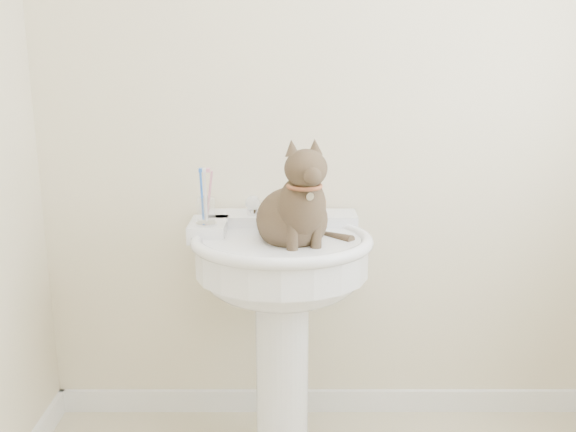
{
  "coord_description": "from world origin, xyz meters",
  "views": [
    {
      "loc": [
        -0.19,
        -1.21,
        1.39
      ],
      "look_at": [
        -0.19,
        0.79,
        0.88
      ],
      "focal_mm": 40.0,
      "sensor_mm": 36.0,
      "label": 1
    }
  ],
  "objects": [
    {
      "name": "wall_back",
      "position": [
        0.0,
        1.1,
        1.25
      ],
      "size": [
        2.2,
        0.0,
        2.5
      ],
      "primitive_type": null,
      "color": "beige",
      "rests_on": "ground"
    },
    {
      "name": "baseboard_back",
      "position": [
        0.0,
        1.09,
        0.04
      ],
      "size": [
        2.2,
        0.02,
        0.09
      ],
      "primitive_type": "cube",
      "color": "white",
      "rests_on": "floor"
    },
    {
      "name": "pedestal_sink",
      "position": [
        -0.21,
        0.81,
        0.66
      ],
      "size": [
        0.61,
        0.6,
        0.84
      ],
      "color": "white",
      "rests_on": "floor"
    },
    {
      "name": "faucet",
      "position": [
        -0.21,
        0.96,
        0.88
      ],
      "size": [
        0.28,
        0.12,
        0.14
      ],
      "color": "silver",
      "rests_on": "pedestal_sink"
    },
    {
      "name": "soap_bar",
      "position": [
        -0.1,
        1.05,
        0.85
      ],
      "size": [
        0.09,
        0.06,
        0.03
      ],
      "primitive_type": "cube",
      "rotation": [
        0.0,
        0.0,
        -0.09
      ],
      "color": "orange",
      "rests_on": "pedestal_sink"
    },
    {
      "name": "toothbrush_cup",
      "position": [
        -0.46,
        0.84,
        0.89
      ],
      "size": [
        0.07,
        0.07,
        0.19
      ],
      "rotation": [
        0.0,
        0.0,
        -0.09
      ],
      "color": "silver",
      "rests_on": "pedestal_sink"
    },
    {
      "name": "cat",
      "position": [
        -0.17,
        0.77,
        0.9
      ],
      "size": [
        0.26,
        0.32,
        0.47
      ],
      "rotation": [
        0.0,
        0.0,
        0.32
      ],
      "color": "brown",
      "rests_on": "pedestal_sink"
    }
  ]
}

